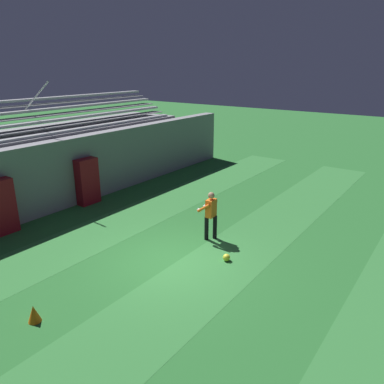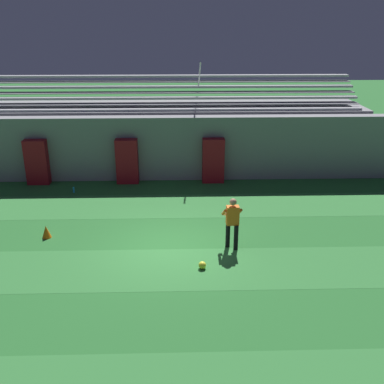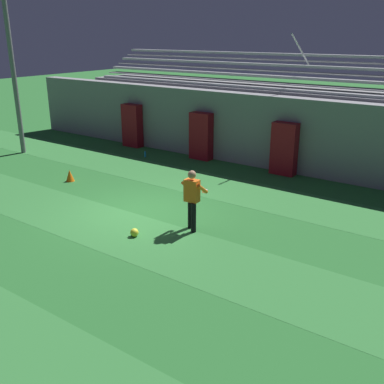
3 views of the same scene
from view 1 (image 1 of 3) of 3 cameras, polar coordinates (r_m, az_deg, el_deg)
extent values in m
plane|color=#286B2D|center=(11.46, -3.40, -10.47)|extent=(80.00, 80.00, 0.00)
cube|color=#337A38|center=(10.76, 2.32, -12.53)|extent=(28.00, 2.32, 0.01)
cube|color=#337A38|center=(13.58, -14.30, -6.16)|extent=(28.00, 2.32, 0.01)
cube|color=gray|center=(15.60, -22.35, 1.73)|extent=(24.00, 0.60, 2.80)
cube|color=maroon|center=(14.42, -27.15, -2.07)|extent=(0.94, 0.44, 1.95)
cube|color=maroon|center=(16.29, -15.65, 1.57)|extent=(0.94, 0.44, 1.95)
cube|color=gray|center=(17.28, -25.94, 2.97)|extent=(18.00, 3.20, 2.90)
cube|color=#B7B7BC|center=(15.89, -24.50, 7.52)|extent=(17.10, 0.36, 0.10)
cube|color=gray|center=(15.76, -24.02, 6.64)|extent=(17.10, 0.60, 0.04)
cube|color=#B7B7BC|center=(16.44, -25.94, 9.06)|extent=(17.10, 0.36, 0.10)
cube|color=gray|center=(16.30, -25.48, 8.23)|extent=(17.10, 0.60, 0.04)
cube|color=gray|center=(16.86, -26.86, 9.72)|extent=(17.10, 0.60, 0.04)
cylinder|color=#B7B7BC|center=(17.09, -22.63, 13.37)|extent=(0.06, 1.93, 1.25)
cylinder|color=black|center=(12.60, 2.22, -5.53)|extent=(0.15, 0.15, 0.82)
cylinder|color=black|center=(12.69, 3.51, -5.38)|extent=(0.15, 0.15, 0.82)
cube|color=orange|center=(12.37, 2.92, -2.45)|extent=(0.40, 0.27, 0.60)
sphere|color=#A37556|center=(12.22, 2.95, -0.53)|extent=(0.22, 0.22, 0.22)
cylinder|color=orange|center=(12.22, 1.80, -2.46)|extent=(0.12, 0.48, 0.37)
cylinder|color=orange|center=(12.61, 2.90, -1.79)|extent=(0.12, 0.48, 0.37)
cube|color=silver|center=(12.40, 1.09, -2.79)|extent=(0.12, 0.12, 0.08)
cube|color=silver|center=(12.72, 2.01, -2.22)|extent=(0.12, 0.12, 0.08)
sphere|color=yellow|center=(11.46, 5.28, -9.90)|extent=(0.22, 0.22, 0.22)
cone|color=orange|center=(9.68, -22.95, -16.70)|extent=(0.30, 0.30, 0.42)
camera|label=2|loc=(10.25, 76.33, 11.42)|focal=42.00mm
camera|label=3|loc=(16.37, 46.91, 11.09)|focal=42.00mm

